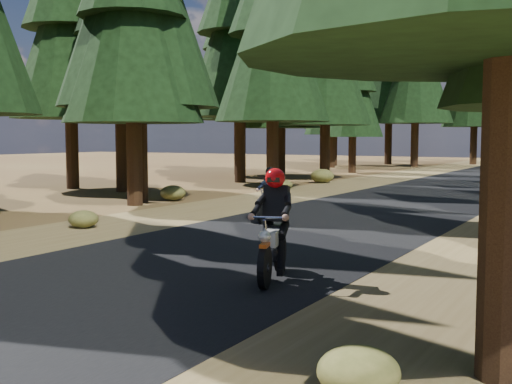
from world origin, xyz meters
TOP-DOWN VIEW (x-y plane):
  - ground at (0.00, 0.00)m, footprint 120.00×120.00m
  - road at (0.00, 5.00)m, footprint 6.00×100.00m
  - shoulder_l at (-4.60, 5.00)m, footprint 3.20×100.00m
  - pine_forest at (-0.02, 21.05)m, footprint 34.59×55.08m
  - understory_shrubs at (-0.38, 9.75)m, footprint 16.00×26.33m
  - rider_lead at (1.86, -1.19)m, footprint 1.14×2.03m
  - rider_follow at (-1.57, 4.88)m, footprint 0.75×1.65m

SIDE VIEW (x-z plane):
  - ground at x=0.00m, z-range 0.00..0.00m
  - shoulder_l at x=-4.60m, z-range 0.00..0.01m
  - road at x=0.00m, z-range 0.00..0.01m
  - understory_shrubs at x=-0.38m, z-range -0.07..0.61m
  - rider_follow at x=-1.57m, z-range -0.23..1.19m
  - rider_lead at x=1.86m, z-range -0.28..1.45m
  - pine_forest at x=-0.02m, z-range -0.27..16.05m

